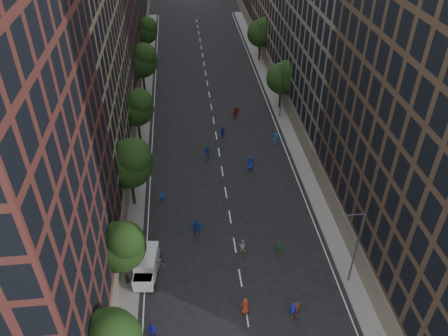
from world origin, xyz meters
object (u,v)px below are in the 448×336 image
at_px(streetlamp_far, 281,87).
at_px(cargo_van, 146,266).
at_px(streetlamp_near, 355,245).
at_px(skater_1, 293,310).

relative_size(streetlamp_far, cargo_van, 1.85).
distance_m(streetlamp_near, streetlamp_far, 33.00).
height_order(streetlamp_far, skater_1, streetlamp_far).
bearing_deg(skater_1, streetlamp_near, -134.12).
xyz_separation_m(streetlamp_near, streetlamp_far, (0.00, 33.00, 0.00)).
bearing_deg(streetlamp_far, streetlamp_near, -90.00).
bearing_deg(streetlamp_near, skater_1, -151.71).
distance_m(cargo_van, skater_1, 14.84).
bearing_deg(streetlamp_far, cargo_van, -123.16).
height_order(streetlamp_near, cargo_van, streetlamp_near).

